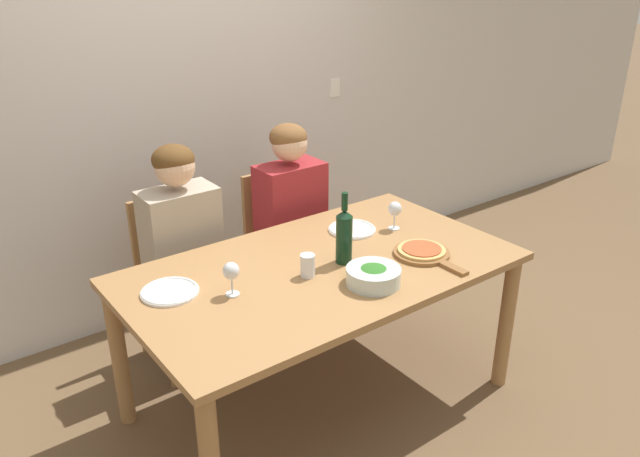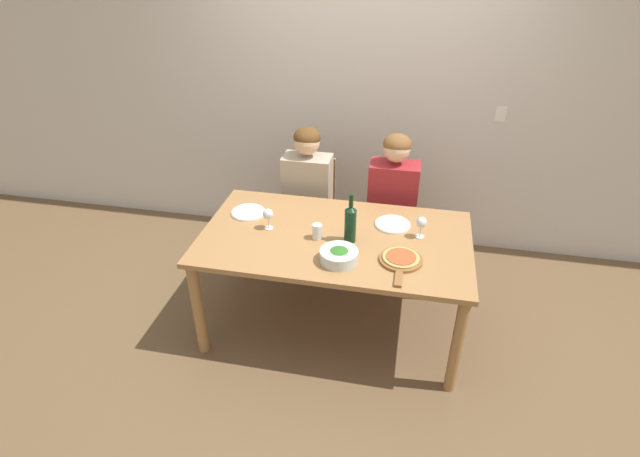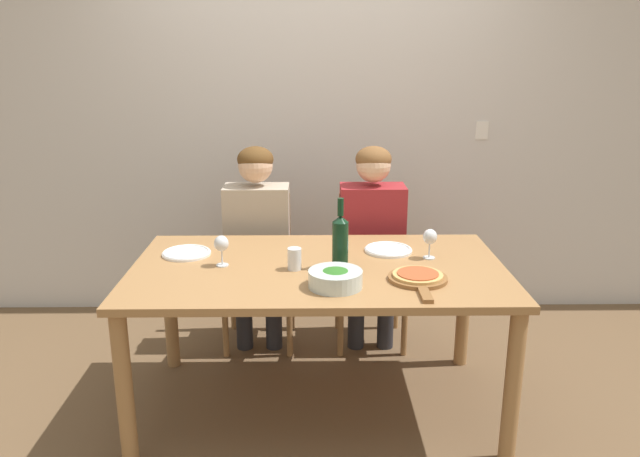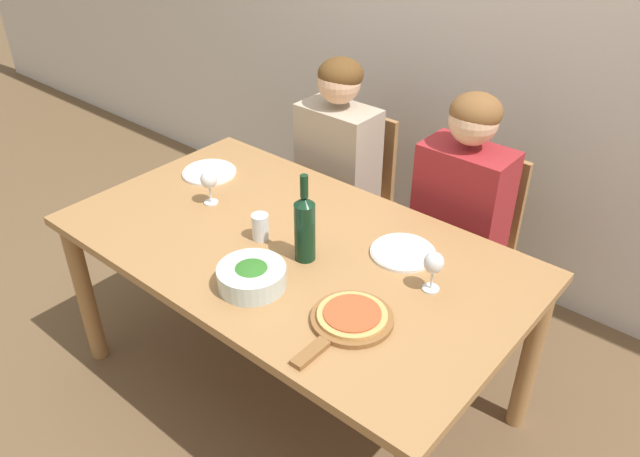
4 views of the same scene
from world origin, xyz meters
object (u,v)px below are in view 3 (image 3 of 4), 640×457
object	(u,v)px
wine_glass_left	(221,245)
water_tumbler	(295,259)
chair_left	(260,263)
wine_bottle	(340,241)
dinner_plate_left	(186,253)
person_man	(372,229)
chair_right	(370,262)
wine_glass_right	(430,238)
pizza_on_board	(418,278)
dinner_plate_right	(388,250)
broccoli_bowl	(335,278)
person_woman	(257,229)

from	to	relation	value
wine_glass_left	water_tumbler	bearing A→B (deg)	-9.02
chair_left	water_tumbler	size ratio (longest dim) A/B	8.70
wine_bottle	dinner_plate_left	xyz separation A→B (m)	(-0.77, 0.21, -0.13)
person_man	wine_glass_left	xyz separation A→B (m)	(-0.79, -0.70, 0.13)
chair_right	wine_glass_right	bearing A→B (deg)	-72.51
pizza_on_board	dinner_plate_right	bearing A→B (deg)	101.08
person_man	dinner_plate_left	bearing A→B (deg)	-151.92
broccoli_bowl	wine_glass_right	size ratio (longest dim) A/B	1.58
chair_left	wine_glass_right	size ratio (longest dim) A/B	6.02
person_man	pizza_on_board	world-z (taller)	person_man
person_man	dinner_plate_left	world-z (taller)	person_man
broccoli_bowl	dinner_plate_left	distance (m)	0.87
chair_left	wine_glass_left	world-z (taller)	wine_glass_left
wine_bottle	wine_glass_left	xyz separation A→B (m)	(-0.56, 0.04, -0.03)
dinner_plate_left	pizza_on_board	size ratio (longest dim) A/B	0.60
broccoli_bowl	dinner_plate_right	size ratio (longest dim) A/B	0.98
chair_right	dinner_plate_left	bearing A→B (deg)	-147.24
person_woman	broccoli_bowl	world-z (taller)	person_woman
person_woman	wine_glass_right	xyz separation A→B (m)	(0.91, -0.60, 0.13)
wine_bottle	broccoli_bowl	distance (m)	0.26
wine_glass_right	person_man	bearing A→B (deg)	110.41
chair_left	person_woman	size ratio (longest dim) A/B	0.74
person_man	broccoli_bowl	bearing A→B (deg)	-104.59
wine_glass_left	chair_left	bearing A→B (deg)	82.44
person_man	wine_glass_left	world-z (taller)	person_man
dinner_plate_right	wine_glass_left	xyz separation A→B (m)	(-0.82, -0.21, 0.10)
wine_glass_left	wine_glass_right	size ratio (longest dim) A/B	1.00
dinner_plate_right	wine_glass_right	world-z (taller)	wine_glass_right
broccoli_bowl	pizza_on_board	size ratio (longest dim) A/B	0.59
chair_left	wine_glass_right	bearing A→B (deg)	-38.18
person_man	wine_glass_right	world-z (taller)	person_man
chair_right	pizza_on_board	bearing A→B (deg)	-83.41
broccoli_bowl	dinner_plate_left	size ratio (longest dim) A/B	0.98
chair_left	pizza_on_board	size ratio (longest dim) A/B	2.23
person_woman	wine_glass_left	xyz separation A→B (m)	(-0.11, -0.70, 0.13)
wine_glass_right	chair_left	bearing A→B (deg)	141.82
wine_glass_left	water_tumbler	world-z (taller)	wine_glass_left
person_woman	dinner_plate_right	xyz separation A→B (m)	(0.72, -0.49, 0.03)
broccoli_bowl	dinner_plate_left	bearing A→B (deg)	148.46
dinner_plate_right	water_tumbler	size ratio (longest dim) A/B	2.34
dinner_plate_left	pizza_on_board	distance (m)	1.18
chair_left	person_woman	bearing A→B (deg)	-90.00
dinner_plate_left	chair_right	bearing A→B (deg)	32.76
wine_glass_right	broccoli_bowl	bearing A→B (deg)	-141.73
person_woman	pizza_on_board	distance (m)	1.22
chair_right	wine_glass_left	xyz separation A→B (m)	(-0.79, -0.81, 0.38)
wine_bottle	dinner_plate_left	bearing A→B (deg)	164.55
wine_bottle	person_woman	bearing A→B (deg)	121.61
broccoli_bowl	water_tumbler	bearing A→B (deg)	129.00
broccoli_bowl	pizza_on_board	xyz separation A→B (m)	(0.37, 0.07, -0.02)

